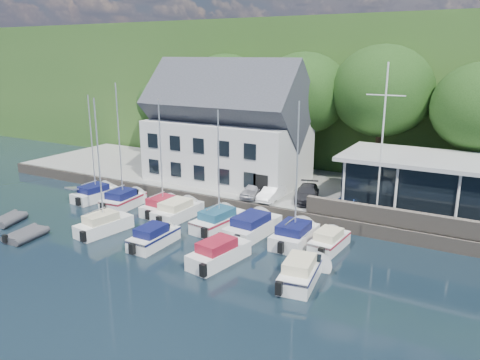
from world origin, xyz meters
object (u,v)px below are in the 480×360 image
at_px(club_pavilion, 432,184).
at_px(boat_r1_7, 329,239).
at_px(boat_r1_5, 253,224).
at_px(boat_r1_2, 161,160).
at_px(boat_r2_1, 100,171).
at_px(car_white, 272,193).
at_px(car_blue, 349,201).
at_px(harbor_building, 227,133).
at_px(boat_r1_1, 120,153).
at_px(flagpole, 382,143).
at_px(boat_r1_3, 178,209).
at_px(boat_r2_2, 154,235).
at_px(boat_r1_6, 297,176).
at_px(boat_r2_4, 301,269).
at_px(dinghy_0, 9,218).
at_px(dinghy_1, 26,234).
at_px(car_dgrey, 307,193).
at_px(car_silver, 254,189).
at_px(boat_r1_0, 93,152).
at_px(boat_r1_4, 219,167).
at_px(boat_r2_3, 219,251).

bearing_deg(club_pavilion, boat_r1_7, -120.85).
xyz_separation_m(club_pavilion, boat_r1_5, (-10.53, -8.60, -2.27)).
xyz_separation_m(boat_r1_2, boat_r2_1, (-1.09, -5.38, 0.20)).
relative_size(car_white, car_blue, 1.00).
height_order(harbor_building, boat_r1_1, harbor_building).
height_order(flagpole, boat_r1_3, flagpole).
relative_size(harbor_building, club_pavilion, 1.09).
distance_m(car_blue, boat_r2_2, 14.85).
xyz_separation_m(car_white, boat_r1_2, (-7.36, -4.72, 2.82)).
relative_size(boat_r1_5, boat_r1_6, 0.75).
xyz_separation_m(car_blue, boat_r1_6, (-1.89, -6.06, 3.11)).
relative_size(boat_r1_7, boat_r2_4, 0.85).
bearing_deg(dinghy_0, dinghy_1, -38.29).
height_order(flagpole, boat_r2_1, flagpole).
distance_m(club_pavilion, boat_r2_2, 20.64).
bearing_deg(dinghy_1, boat_r2_2, 14.13).
bearing_deg(harbor_building, car_blue, -13.79).
xyz_separation_m(club_pavilion, boat_r2_1, (-20.02, -13.46, 1.55)).
bearing_deg(harbor_building, car_dgrey, -16.63).
bearing_deg(harbor_building, flagpole, -15.14).
relative_size(car_silver, boat_r1_6, 0.37).
bearing_deg(dinghy_0, harbor_building, 40.83).
distance_m(car_white, boat_r1_6, 7.48).
bearing_deg(club_pavilion, boat_r1_0, -162.89).
distance_m(boat_r1_1, boat_r1_6, 15.54).
bearing_deg(boat_r2_2, car_silver, 77.56).
distance_m(boat_r1_3, dinghy_0, 12.76).
height_order(car_silver, boat_r2_4, car_silver).
bearing_deg(boat_r2_4, boat_r1_4, 141.97).
bearing_deg(harbor_building, boat_r1_5, -50.62).
bearing_deg(boat_r1_6, harbor_building, 139.57).
bearing_deg(boat_r1_1, boat_r1_6, -5.02).
bearing_deg(dinghy_1, boat_r1_1, 74.94).
bearing_deg(club_pavilion, boat_r1_3, -154.06).
xyz_separation_m(car_silver, boat_r2_2, (-2.15, -10.29, -0.86)).
distance_m(car_blue, boat_r1_7, 5.84).
bearing_deg(boat_r1_2, flagpole, 21.03).
height_order(car_silver, boat_r2_1, boat_r2_1).
height_order(car_blue, flagpole, flagpole).
distance_m(boat_r1_7, boat_r2_1, 16.36).
height_order(club_pavilion, boat_r2_4, club_pavilion).
xyz_separation_m(boat_r1_5, dinghy_1, (-13.44, -8.35, -0.42)).
bearing_deg(dinghy_0, boat_r2_1, -3.15).
bearing_deg(boat_r1_1, flagpole, 9.79).
bearing_deg(boat_r2_4, boat_r1_3, 149.41).
bearing_deg(dinghy_1, club_pavilion, 27.75).
height_order(boat_r1_1, boat_r1_2, boat_r1_1).
bearing_deg(boat_r2_1, boat_r2_3, 7.84).
height_order(car_white, dinghy_1, car_white).
xyz_separation_m(boat_r1_0, boat_r1_4, (13.05, -0.58, 0.39)).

